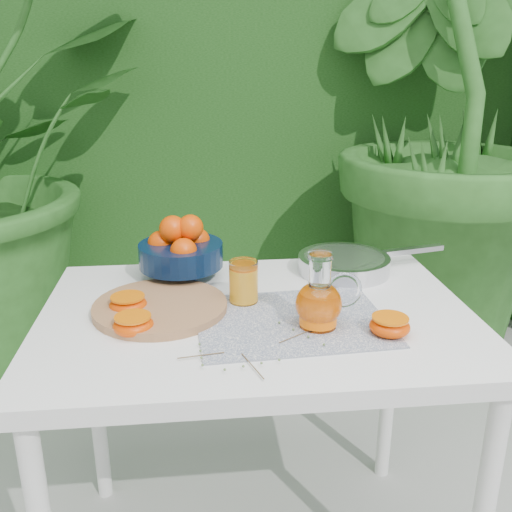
{
  "coord_description": "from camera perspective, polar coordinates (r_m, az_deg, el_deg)",
  "views": [
    {
      "loc": [
        -0.02,
        -1.21,
        1.31
      ],
      "look_at": [
        0.11,
        0.01,
        0.88
      ],
      "focal_mm": 40.0,
      "sensor_mm": 36.0,
      "label": 1
    }
  ],
  "objects": [
    {
      "name": "placemat",
      "position": [
        1.29,
        3.55,
        -6.45
      ],
      "size": [
        0.44,
        0.35,
        0.0
      ],
      "primitive_type": "cube",
      "rotation": [
        0.0,
        0.0,
        0.06
      ],
      "color": "#0C1E47",
      "rests_on": "white_table"
    },
    {
      "name": "potted_plant_right",
      "position": [
        2.64,
        17.19,
        12.88
      ],
      "size": [
        2.73,
        2.73,
        2.1
      ],
      "primitive_type": "imported",
      "rotation": [
        0.0,
        0.0,
        1.95
      ],
      "color": "#2A5D1F",
      "rests_on": "ground"
    },
    {
      "name": "juice_pitcher",
      "position": [
        1.24,
        6.39,
        -4.54
      ],
      "size": [
        0.15,
        0.11,
        0.17
      ],
      "color": "white",
      "rests_on": "white_table"
    },
    {
      "name": "thyme_sprigs",
      "position": [
        1.15,
        -0.12,
        -9.38
      ],
      "size": [
        0.31,
        0.23,
        0.01
      ],
      "color": "brown",
      "rests_on": "white_table"
    },
    {
      "name": "fruit_bowl",
      "position": [
        1.51,
        -7.54,
        0.67
      ],
      "size": [
        0.25,
        0.25,
        0.17
      ],
      "color": "black",
      "rests_on": "white_table"
    },
    {
      "name": "saute_pan",
      "position": [
        1.58,
        8.9,
        -0.69
      ],
      "size": [
        0.46,
        0.3,
        0.05
      ],
      "color": "silver",
      "rests_on": "white_table"
    },
    {
      "name": "orange_halves",
      "position": [
        1.26,
        -4.18,
        -6.17
      ],
      "size": [
        0.65,
        0.26,
        0.04
      ],
      "color": "#D73602",
      "rests_on": "white_table"
    },
    {
      "name": "white_table",
      "position": [
        1.37,
        0.09,
        -8.67
      ],
      "size": [
        1.0,
        0.7,
        0.75
      ],
      "color": "white",
      "rests_on": "ground"
    },
    {
      "name": "hedge_backdrop",
      "position": [
        3.28,
        -4.85,
        17.3
      ],
      "size": [
        8.0,
        1.65,
        2.5
      ],
      "color": "#194112",
      "rests_on": "ground"
    },
    {
      "name": "cutting_board",
      "position": [
        1.35,
        -9.56,
        -5.06
      ],
      "size": [
        0.36,
        0.36,
        0.02
      ],
      "primitive_type": "cylinder",
      "rotation": [
        0.0,
        0.0,
        0.17
      ],
      "color": "#916141",
      "rests_on": "white_table"
    },
    {
      "name": "juice_tumbler",
      "position": [
        1.36,
        -1.25,
        -2.66
      ],
      "size": [
        0.09,
        0.09,
        0.1
      ],
      "color": "white",
      "rests_on": "white_table"
    }
  ]
}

